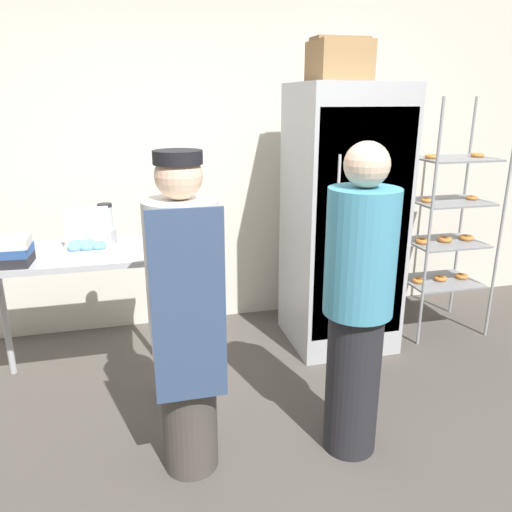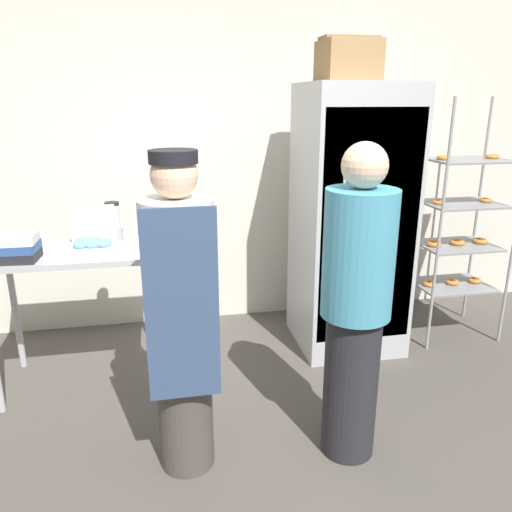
% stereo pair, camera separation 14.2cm
% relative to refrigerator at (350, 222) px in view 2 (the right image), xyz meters
% --- Properties ---
extents(ground_plane, '(14.00, 14.00, 0.00)m').
position_rel_refrigerator_xyz_m(ground_plane, '(-0.79, -1.49, -0.96)').
color(ground_plane, '#4C4742').
extents(back_wall, '(6.40, 0.12, 2.80)m').
position_rel_refrigerator_xyz_m(back_wall, '(-0.79, 0.72, 0.44)').
color(back_wall, silver).
rests_on(back_wall, ground_plane).
extents(refrigerator, '(0.74, 0.74, 1.92)m').
position_rel_refrigerator_xyz_m(refrigerator, '(0.00, 0.00, 0.00)').
color(refrigerator, '#ADAFB5').
rests_on(refrigerator, ground_plane).
extents(baking_rack, '(0.63, 0.49, 1.83)m').
position_rel_refrigerator_xyz_m(baking_rack, '(0.88, -0.01, -0.08)').
color(baking_rack, '#93969B').
rests_on(baking_rack, ground_plane).
extents(prep_counter, '(1.05, 0.62, 0.93)m').
position_rel_refrigerator_xyz_m(prep_counter, '(-1.89, -0.20, -0.16)').
color(prep_counter, '#ADAFB5').
rests_on(prep_counter, ground_plane).
extents(donut_box, '(0.27, 0.23, 0.27)m').
position_rel_refrigerator_xyz_m(donut_box, '(-1.77, -0.30, 0.01)').
color(donut_box, white).
rests_on(donut_box, prep_counter).
extents(blender_pitcher, '(0.11, 0.11, 0.26)m').
position_rel_refrigerator_xyz_m(blender_pitcher, '(-1.66, -0.06, 0.08)').
color(blender_pitcher, '#99999E').
rests_on(blender_pitcher, prep_counter).
extents(binder_stack, '(0.32, 0.22, 0.16)m').
position_rel_refrigerator_xyz_m(binder_stack, '(-2.22, -0.38, 0.04)').
color(binder_stack, '#232328').
rests_on(binder_stack, prep_counter).
extents(cardboard_storage_box, '(0.37, 0.35, 0.28)m').
position_rel_refrigerator_xyz_m(cardboard_storage_box, '(-0.09, -0.01, 1.10)').
color(cardboard_storage_box, '#937047').
rests_on(cardboard_storage_box, refrigerator).
extents(person_baker, '(0.34, 0.36, 1.61)m').
position_rel_refrigerator_xyz_m(person_baker, '(-1.29, -1.14, -0.12)').
color(person_baker, '#47423D').
rests_on(person_baker, ground_plane).
extents(person_customer, '(0.35, 0.35, 1.64)m').
position_rel_refrigerator_xyz_m(person_customer, '(-0.44, -1.20, -0.13)').
color(person_customer, '#232328').
rests_on(person_customer, ground_plane).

